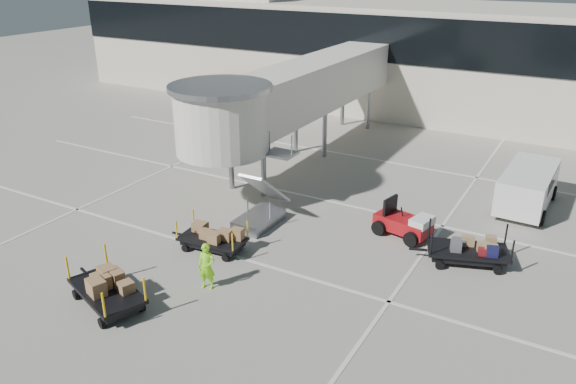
% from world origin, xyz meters
% --- Properties ---
extents(ground, '(140.00, 140.00, 0.00)m').
position_xyz_m(ground, '(0.00, 0.00, 0.00)').
color(ground, '#A7A195').
rests_on(ground, ground).
extents(lane_markings, '(40.00, 30.00, 0.02)m').
position_xyz_m(lane_markings, '(-0.67, 9.33, 0.01)').
color(lane_markings, silver).
rests_on(lane_markings, ground).
extents(terminal, '(64.00, 12.11, 15.20)m').
position_xyz_m(terminal, '(-0.35, 29.94, 4.11)').
color(terminal, beige).
rests_on(terminal, ground).
extents(jet_bridge, '(5.70, 20.40, 6.03)m').
position_xyz_m(jet_bridge, '(-3.97, 12.26, 4.28)').
color(jet_bridge, silver).
rests_on(jet_bridge, ground).
extents(baggage_tug, '(2.66, 2.01, 1.62)m').
position_xyz_m(baggage_tug, '(4.74, 7.24, 0.59)').
color(baggage_tug, maroon).
rests_on(baggage_tug, ground).
extents(suitcase_cart, '(3.93, 2.52, 1.52)m').
position_xyz_m(suitcase_cart, '(7.69, 6.22, 0.53)').
color(suitcase_cart, black).
rests_on(suitcase_cart, ground).
extents(box_cart_near, '(4.01, 2.59, 1.55)m').
position_xyz_m(box_cart_near, '(-2.60, -3.09, 0.62)').
color(box_cart_near, black).
rests_on(box_cart_near, ground).
extents(box_cart_far, '(3.48, 1.63, 1.34)m').
position_xyz_m(box_cart_far, '(-1.80, 1.98, 0.50)').
color(box_cart_far, black).
rests_on(box_cart_far, ground).
extents(ground_worker, '(0.76, 0.61, 1.82)m').
position_xyz_m(ground_worker, '(-0.20, -0.45, 0.91)').
color(ground_worker, '#76D616').
rests_on(ground_worker, ground).
extents(minivan, '(2.44, 5.24, 1.96)m').
position_xyz_m(minivan, '(8.92, 13.29, 1.17)').
color(minivan, silver).
rests_on(minivan, ground).
extents(belt_loader, '(4.54, 1.87, 2.18)m').
position_xyz_m(belt_loader, '(-15.52, 21.52, 0.83)').
color(belt_loader, maroon).
rests_on(belt_loader, ground).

